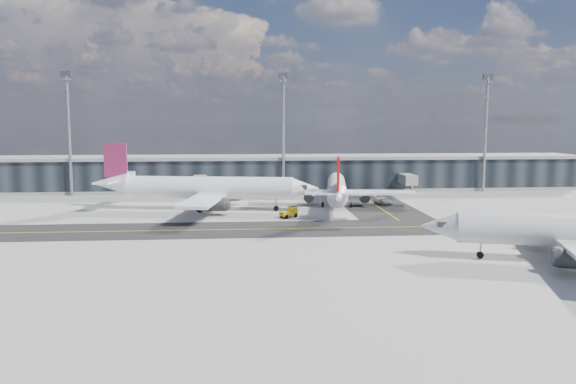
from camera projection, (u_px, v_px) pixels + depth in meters
name	position (u px, v px, depth m)	size (l,w,h in m)	color
ground	(305.00, 233.00, 88.70)	(300.00, 300.00, 0.00)	gray
taxiway_lanes	(320.00, 221.00, 99.62)	(180.00, 63.00, 0.03)	black
terminal_concourse	(282.00, 174.00, 142.48)	(152.00, 19.80, 8.80)	black
floodlight_masts	(283.00, 129.00, 134.15)	(102.50, 0.70, 28.90)	gray
airliner_af	(206.00, 188.00, 111.32)	(44.72, 38.30, 13.27)	white
airliner_redtail	(337.00, 189.00, 114.85)	(32.95, 38.49, 11.41)	white
baggage_tug	(290.00, 212.00, 103.03)	(3.50, 3.04, 2.01)	#E3AD0B
service_van	(383.00, 201.00, 119.66)	(2.30, 4.98, 1.38)	white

